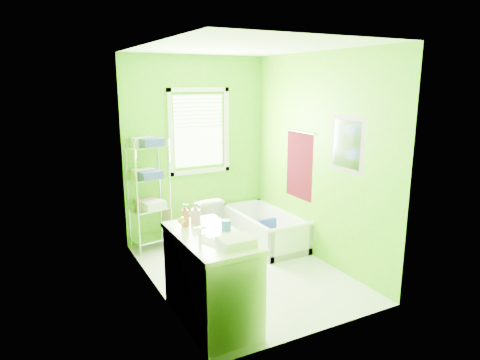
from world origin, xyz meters
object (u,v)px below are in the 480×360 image
bathtub (265,233)px  toilet (203,219)px  vanity (211,275)px  wire_shelf_unit (150,182)px

bathtub → toilet: 0.91m
bathtub → toilet: size_ratio=2.08×
bathtub → vanity: bearing=-135.0°
toilet → bathtub: bearing=148.0°
bathtub → wire_shelf_unit: (-1.47, 0.56, 0.78)m
bathtub → vanity: size_ratio=1.23×
bathtub → toilet: bearing=150.1°
bathtub → wire_shelf_unit: bearing=159.3°
vanity → toilet: bearing=69.5°
bathtub → vanity: vanity is taller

